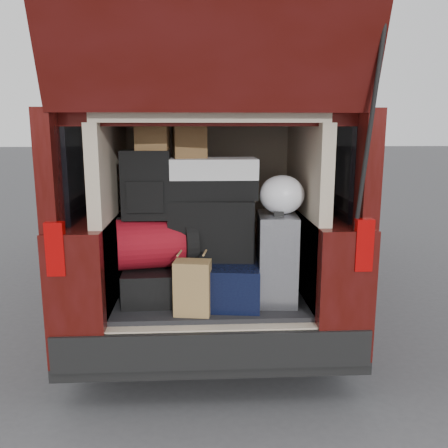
{
  "coord_description": "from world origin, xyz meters",
  "views": [
    {
      "loc": [
        -0.07,
        -2.9,
        1.67
      ],
      "look_at": [
        0.09,
        0.2,
        1.04
      ],
      "focal_mm": 38.0,
      "sensor_mm": 36.0,
      "label": 1
    }
  ],
  "objects_px": {
    "black_hardshell": "(154,281)",
    "black_soft_case": "(213,228)",
    "red_duffel": "(156,243)",
    "backpack": "(146,185)",
    "navy_hardshell": "(222,278)",
    "kraft_bag": "(193,288)",
    "twotone_duffel": "(212,178)",
    "silver_roller": "(277,258)"
  },
  "relations": [
    {
      "from": "red_duffel",
      "to": "twotone_duffel",
      "type": "xyz_separation_m",
      "value": [
        0.37,
        0.05,
        0.42
      ]
    },
    {
      "from": "navy_hardshell",
      "to": "black_soft_case",
      "type": "distance_m",
      "value": 0.34
    },
    {
      "from": "red_duffel",
      "to": "backpack",
      "type": "relative_size",
      "value": 1.15
    },
    {
      "from": "kraft_bag",
      "to": "twotone_duffel",
      "type": "height_order",
      "value": "twotone_duffel"
    },
    {
      "from": "black_hardshell",
      "to": "backpack",
      "type": "xyz_separation_m",
      "value": [
        -0.03,
        -0.04,
        0.66
      ]
    },
    {
      "from": "backpack",
      "to": "red_duffel",
      "type": "bearing_deg",
      "value": 6.47
    },
    {
      "from": "red_duffel",
      "to": "silver_roller",
      "type": "bearing_deg",
      "value": -16.95
    },
    {
      "from": "navy_hardshell",
      "to": "twotone_duffel",
      "type": "distance_m",
      "value": 0.67
    },
    {
      "from": "black_hardshell",
      "to": "red_duffel",
      "type": "distance_m",
      "value": 0.28
    },
    {
      "from": "navy_hardshell",
      "to": "black_hardshell",
      "type": "bearing_deg",
      "value": -179.02
    },
    {
      "from": "kraft_bag",
      "to": "red_duffel",
      "type": "xyz_separation_m",
      "value": [
        -0.24,
        0.3,
        0.21
      ]
    },
    {
      "from": "red_duffel",
      "to": "black_soft_case",
      "type": "height_order",
      "value": "black_soft_case"
    },
    {
      "from": "silver_roller",
      "to": "twotone_duffel",
      "type": "relative_size",
      "value": 0.99
    },
    {
      "from": "silver_roller",
      "to": "kraft_bag",
      "type": "height_order",
      "value": "silver_roller"
    },
    {
      "from": "black_soft_case",
      "to": "twotone_duffel",
      "type": "distance_m",
      "value": 0.33
    },
    {
      "from": "black_hardshell",
      "to": "red_duffel",
      "type": "bearing_deg",
      "value": -53.16
    },
    {
      "from": "black_hardshell",
      "to": "red_duffel",
      "type": "xyz_separation_m",
      "value": [
        0.02,
        -0.03,
        0.27
      ]
    },
    {
      "from": "navy_hardshell",
      "to": "black_soft_case",
      "type": "height_order",
      "value": "black_soft_case"
    },
    {
      "from": "black_hardshell",
      "to": "backpack",
      "type": "distance_m",
      "value": 0.66
    },
    {
      "from": "silver_roller",
      "to": "black_soft_case",
      "type": "distance_m",
      "value": 0.47
    },
    {
      "from": "silver_roller",
      "to": "red_duffel",
      "type": "height_order",
      "value": "silver_roller"
    },
    {
      "from": "navy_hardshell",
      "to": "silver_roller",
      "type": "bearing_deg",
      "value": -2.67
    },
    {
      "from": "red_duffel",
      "to": "twotone_duffel",
      "type": "distance_m",
      "value": 0.56
    },
    {
      "from": "black_soft_case",
      "to": "red_duffel",
      "type": "bearing_deg",
      "value": -168.63
    },
    {
      "from": "navy_hardshell",
      "to": "silver_roller",
      "type": "distance_m",
      "value": 0.39
    },
    {
      "from": "black_hardshell",
      "to": "kraft_bag",
      "type": "bearing_deg",
      "value": -53.67
    },
    {
      "from": "navy_hardshell",
      "to": "kraft_bag",
      "type": "relative_size",
      "value": 1.83
    },
    {
      "from": "silver_roller",
      "to": "backpack",
      "type": "distance_m",
      "value": 0.97
    },
    {
      "from": "kraft_bag",
      "to": "backpack",
      "type": "xyz_separation_m",
      "value": [
        -0.29,
        0.29,
        0.6
      ]
    },
    {
      "from": "kraft_bag",
      "to": "backpack",
      "type": "bearing_deg",
      "value": 143.84
    },
    {
      "from": "twotone_duffel",
      "to": "backpack",
      "type": "bearing_deg",
      "value": -172.01
    },
    {
      "from": "kraft_bag",
      "to": "black_hardshell",
      "type": "bearing_deg",
      "value": 137.61
    },
    {
      "from": "red_duffel",
      "to": "backpack",
      "type": "bearing_deg",
      "value": 175.64
    },
    {
      "from": "silver_roller",
      "to": "twotone_duffel",
      "type": "bearing_deg",
      "value": 166.58
    },
    {
      "from": "black_soft_case",
      "to": "navy_hardshell",
      "type": "bearing_deg",
      "value": -38.55
    },
    {
      "from": "silver_roller",
      "to": "twotone_duffel",
      "type": "xyz_separation_m",
      "value": [
        -0.42,
        0.13,
        0.51
      ]
    },
    {
      "from": "black_soft_case",
      "to": "kraft_bag",
      "type": "bearing_deg",
      "value": -106.27
    },
    {
      "from": "black_hardshell",
      "to": "black_soft_case",
      "type": "bearing_deg",
      "value": -1.19
    },
    {
      "from": "red_duffel",
      "to": "twotone_duffel",
      "type": "height_order",
      "value": "twotone_duffel"
    },
    {
      "from": "navy_hardshell",
      "to": "black_soft_case",
      "type": "relative_size",
      "value": 1.11
    },
    {
      "from": "silver_roller",
      "to": "backpack",
      "type": "height_order",
      "value": "backpack"
    },
    {
      "from": "black_soft_case",
      "to": "twotone_duffel",
      "type": "xyz_separation_m",
      "value": [
        -0.0,
        0.01,
        0.33
      ]
    }
  ]
}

